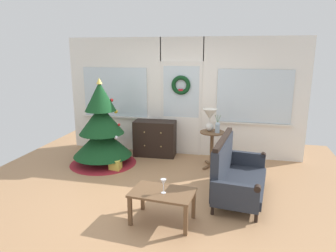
% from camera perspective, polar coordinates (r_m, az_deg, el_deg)
% --- Properties ---
extents(ground_plane, '(6.76, 6.76, 0.00)m').
position_cam_1_polar(ground_plane, '(5.16, -1.95, -12.26)').
color(ground_plane, '#AD7F56').
extents(back_wall_with_door, '(5.20, 0.19, 2.55)m').
position_cam_1_polar(back_wall_with_door, '(6.74, 2.51, 5.41)').
color(back_wall_with_door, white).
rests_on(back_wall_with_door, ground).
extents(christmas_tree, '(1.36, 1.36, 1.76)m').
position_cam_1_polar(christmas_tree, '(6.35, -12.16, -1.05)').
color(christmas_tree, '#4C331E').
rests_on(christmas_tree, ground).
extents(dresser_cabinet, '(0.92, 0.47, 0.78)m').
position_cam_1_polar(dresser_cabinet, '(6.77, -2.44, -2.30)').
color(dresser_cabinet, black).
rests_on(dresser_cabinet, ground).
extents(settee_sofa, '(0.87, 1.57, 0.96)m').
position_cam_1_polar(settee_sofa, '(5.03, 12.14, -8.62)').
color(settee_sofa, black).
rests_on(settee_sofa, ground).
extents(side_table, '(0.50, 0.48, 0.73)m').
position_cam_1_polar(side_table, '(6.13, 8.15, -2.96)').
color(side_table, brown).
rests_on(side_table, ground).
extents(table_lamp, '(0.28, 0.28, 0.44)m').
position_cam_1_polar(table_lamp, '(6.05, 7.78, 1.69)').
color(table_lamp, silver).
rests_on(table_lamp, side_table).
extents(flower_vase, '(0.11, 0.10, 0.35)m').
position_cam_1_polar(flower_vase, '(5.98, 9.16, -0.16)').
color(flower_vase, '#99ADBC').
rests_on(flower_vase, side_table).
extents(coffee_table, '(0.88, 0.59, 0.44)m').
position_cam_1_polar(coffee_table, '(4.23, -1.03, -12.87)').
color(coffee_table, brown).
rests_on(coffee_table, ground).
extents(wine_glass, '(0.08, 0.08, 0.20)m').
position_cam_1_polar(wine_glass, '(4.10, -0.84, -10.52)').
color(wine_glass, silver).
rests_on(wine_glass, coffee_table).
extents(gift_box, '(0.21, 0.19, 0.21)m').
position_cam_1_polar(gift_box, '(6.12, -9.72, -7.11)').
color(gift_box, '#D8C64C').
rests_on(gift_box, ground).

